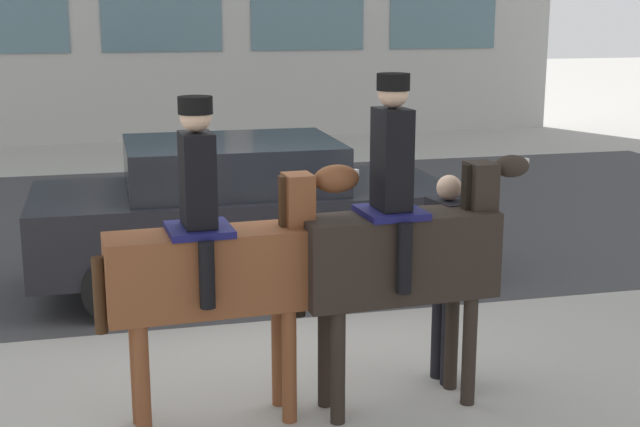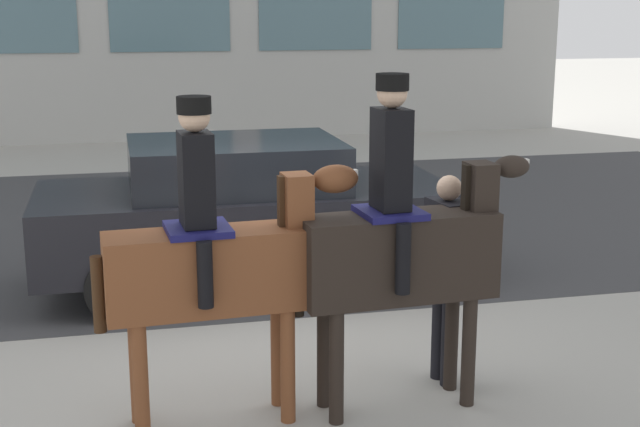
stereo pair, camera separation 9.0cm
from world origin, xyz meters
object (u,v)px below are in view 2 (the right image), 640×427
mounted_horse_lead (215,260)px  street_car_near_lane (244,211)px  pedestrian_bystander (446,263)px  mounted_horse_companion (402,246)px

mounted_horse_lead → street_car_near_lane: 3.35m
mounted_horse_lead → pedestrian_bystander: bearing=5.4°
mounted_horse_companion → pedestrian_bystander: (0.48, 0.33, -0.26)m
pedestrian_bystander → street_car_near_lane: (-1.19, 2.97, -0.18)m
mounted_horse_companion → street_car_near_lane: (-0.71, 3.29, -0.44)m
mounted_horse_lead → pedestrian_bystander: 1.90m
mounted_horse_companion → pedestrian_bystander: bearing=30.6°
mounted_horse_lead → street_car_near_lane: bearing=74.9°
mounted_horse_companion → street_car_near_lane: bearing=98.4°
street_car_near_lane → pedestrian_bystander: bearing=-68.2°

